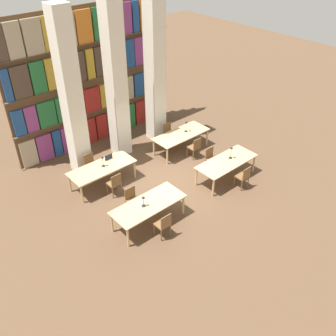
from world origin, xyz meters
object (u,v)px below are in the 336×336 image
at_px(chair_7, 169,132).
at_px(chair_2, 243,176).
at_px(desk_lamp_2, 103,160).
at_px(desk_lamp_3, 186,125).
at_px(chair_0, 164,224).
at_px(chair_5, 91,164).
at_px(reading_table_0, 148,206).
at_px(pillar_left, 71,96).
at_px(reading_table_1, 227,163).
at_px(laptop, 108,158).
at_px(reading_table_3, 181,135).
at_px(reading_table_2, 102,169).
at_px(desk_lamp_0, 143,199).
at_px(pillar_center, 116,83).
at_px(chair_6, 195,147).
at_px(chair_4, 115,183).
at_px(desk_lamp_1, 231,151).
at_px(pillar_right, 155,71).
at_px(chair_1, 132,199).
at_px(chair_3, 211,158).

bearing_deg(chair_7, chair_2, 88.64).
bearing_deg(desk_lamp_2, desk_lamp_3, -1.54).
xyz_separation_m(chair_0, chair_5, (0.06, 4.20, 0.00)).
xyz_separation_m(reading_table_0, desk_lamp_2, (0.09, 2.65, 0.35)).
height_order(pillar_left, reading_table_1, pillar_left).
bearing_deg(laptop, reading_table_3, 172.74).
xyz_separation_m(reading_table_2, chair_7, (3.74, 0.66, -0.21)).
distance_m(pillar_left, desk_lamp_2, 2.41).
bearing_deg(pillar_left, reading_table_3, -21.74).
xyz_separation_m(desk_lamp_0, chair_7, (3.94, 3.30, -0.54)).
relative_size(pillar_center, chair_2, 6.68).
height_order(reading_table_2, chair_7, chair_7).
bearing_deg(chair_6, desk_lamp_0, -156.09).
relative_size(pillar_left, chair_2, 6.68).
relative_size(chair_2, reading_table_3, 0.38).
bearing_deg(chair_0, desk_lamp_2, 87.68).
distance_m(chair_2, chair_4, 4.52).
height_order(reading_table_2, laptop, laptop).
distance_m(desk_lamp_1, chair_7, 3.33).
xyz_separation_m(desk_lamp_1, chair_5, (-3.86, 3.39, -0.60)).
xyz_separation_m(pillar_right, chair_6, (0.09, -2.29, -2.51)).
bearing_deg(reading_table_3, chair_7, 88.27).
relative_size(desk_lamp_2, chair_6, 0.46).
xyz_separation_m(chair_1, desk_lamp_0, (-0.12, -0.76, 0.54)).
bearing_deg(reading_table_2, reading_table_1, -36.46).
bearing_deg(desk_lamp_1, laptop, 139.38).
bearing_deg(chair_4, desk_lamp_1, -25.50).
relative_size(chair_3, chair_7, 1.00).
relative_size(pillar_right, desk_lamp_1, 12.41).
height_order(reading_table_3, chair_7, chair_7).
height_order(chair_0, reading_table_3, chair_0).
height_order(pillar_left, pillar_center, same).
height_order(desk_lamp_2, laptop, desk_lamp_2).
relative_size(chair_1, chair_2, 1.00).
relative_size(reading_table_1, chair_4, 2.65).
height_order(pillar_left, chair_1, pillar_left).
bearing_deg(chair_3, desk_lamp_1, 105.86).
relative_size(desk_lamp_1, laptop, 1.51).
height_order(reading_table_1, chair_2, chair_2).
distance_m(chair_4, laptop, 1.21).
relative_size(pillar_left, desk_lamp_3, 12.71).
bearing_deg(desk_lamp_2, reading_table_0, -91.95).
bearing_deg(reading_table_0, pillar_left, 90.70).
bearing_deg(chair_6, chair_3, -95.62).
distance_m(chair_1, desk_lamp_2, 1.96).
xyz_separation_m(desk_lamp_0, chair_2, (3.84, -0.80, -0.54)).
height_order(desk_lamp_0, chair_7, desk_lamp_0).
bearing_deg(reading_table_2, chair_6, -13.45).
xyz_separation_m(desk_lamp_0, desk_lamp_3, (4.19, 2.53, 0.06)).
xyz_separation_m(reading_table_2, chair_5, (-0.01, 0.78, -0.21)).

